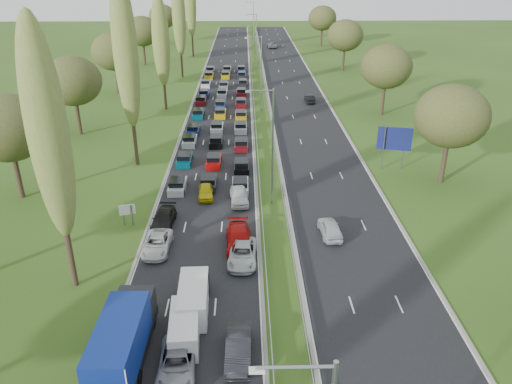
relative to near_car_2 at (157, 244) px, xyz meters
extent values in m
plane|color=#304B17|center=(10.40, 46.13, -0.69)|extent=(260.00, 260.00, 0.00)
cube|color=black|center=(3.65, 48.63, -0.69)|extent=(10.50, 215.00, 0.04)
cube|color=black|center=(17.15, 48.63, -0.69)|extent=(10.50, 215.00, 0.04)
cube|color=gray|center=(9.25, 48.63, -0.14)|extent=(0.06, 215.00, 0.32)
cube|color=gray|center=(11.55, 48.63, -0.14)|extent=(0.06, 215.00, 0.32)
cylinder|color=gray|center=(10.40, 9.13, 5.31)|extent=(0.18, 0.18, 12.00)
cylinder|color=gray|center=(10.40, 44.13, 5.31)|extent=(0.18, 0.18, 12.00)
cylinder|color=gray|center=(10.40, 79.13, 5.31)|extent=(0.18, 0.18, 12.00)
cylinder|color=gray|center=(10.40, 114.13, 5.31)|extent=(0.18, 0.18, 12.00)
cylinder|color=#2D2116|center=(-5.60, -4.87, 2.91)|extent=(0.44, 0.44, 7.20)
ellipsoid|color=olive|center=(-5.60, -4.87, 11.71)|extent=(2.80, 2.80, 16.00)
cylinder|color=#2D2116|center=(-5.60, 20.13, 3.27)|extent=(0.44, 0.44, 7.92)
ellipsoid|color=olive|center=(-5.60, 20.13, 12.95)|extent=(2.80, 2.80, 17.60)
cylinder|color=#2D2116|center=(-5.60, 45.13, 2.55)|extent=(0.44, 0.44, 6.48)
ellipsoid|color=olive|center=(-5.60, 45.13, 10.47)|extent=(2.80, 2.80, 14.40)
cylinder|color=#2D2116|center=(-5.60, 70.13, 2.91)|extent=(0.44, 0.44, 7.20)
ellipsoid|color=olive|center=(-5.60, 70.13, 11.71)|extent=(2.80, 2.80, 16.00)
cylinder|color=#2D2116|center=(-5.60, 95.13, 3.27)|extent=(0.44, 0.44, 7.92)
ellipsoid|color=olive|center=(-5.60, 95.13, 12.95)|extent=(2.80, 2.80, 17.60)
cylinder|color=#2D2116|center=(-16.10, 11.13, 1.73)|extent=(0.56, 0.56, 4.84)
ellipsoid|color=#38471E|center=(-16.10, 11.13, 7.01)|extent=(8.00, 8.00, 6.80)
cylinder|color=#2D2116|center=(-16.10, 32.13, 1.73)|extent=(0.56, 0.56, 4.84)
ellipsoid|color=#38471E|center=(-16.10, 32.13, 7.01)|extent=(8.00, 8.00, 6.80)
cylinder|color=#2D2116|center=(-16.10, 56.13, 1.73)|extent=(0.56, 0.56, 4.84)
ellipsoid|color=#38471E|center=(-16.10, 56.13, 7.01)|extent=(8.00, 8.00, 6.80)
cylinder|color=#2D2116|center=(-16.10, 84.13, 1.73)|extent=(0.56, 0.56, 4.84)
ellipsoid|color=#38471E|center=(-16.10, 84.13, 7.01)|extent=(8.00, 8.00, 6.80)
cylinder|color=#2D2116|center=(-16.10, 116.13, 1.73)|extent=(0.56, 0.56, 4.84)
ellipsoid|color=#38471E|center=(-16.10, 116.13, 7.01)|extent=(8.00, 8.00, 6.80)
cylinder|color=#2D2116|center=(29.90, 14.13, 1.73)|extent=(0.56, 0.56, 4.84)
ellipsoid|color=#38471E|center=(29.90, 14.13, 7.01)|extent=(8.00, 8.00, 6.80)
cylinder|color=#2D2116|center=(29.90, 41.13, 1.73)|extent=(0.56, 0.56, 4.84)
ellipsoid|color=#38471E|center=(29.90, 41.13, 7.01)|extent=(8.00, 8.00, 6.80)
cylinder|color=#2D2116|center=(29.90, 76.13, 1.73)|extent=(0.56, 0.56, 4.84)
ellipsoid|color=#38471E|center=(29.90, 76.13, 7.01)|extent=(8.00, 8.00, 6.80)
cylinder|color=#2D2116|center=(29.90, 111.13, 1.73)|extent=(0.56, 0.56, 4.84)
ellipsoid|color=#38471E|center=(29.90, 111.13, 7.01)|extent=(8.00, 8.00, 6.80)
cube|color=#B2B7BC|center=(0.25, 12.48, -0.25)|extent=(1.75, 4.00, 0.80)
cube|color=#053F4C|center=(0.19, 20.37, -0.25)|extent=(1.75, 4.00, 0.80)
cube|color=#B2B7BC|center=(0.14, 27.34, -0.25)|extent=(1.75, 4.00, 0.80)
cube|color=navy|center=(0.19, 31.97, -0.25)|extent=(1.75, 4.00, 0.80)
cube|color=#053F4C|center=(0.24, 40.28, -0.25)|extent=(1.75, 4.00, 0.80)
cube|color=#590F14|center=(0.02, 48.59, -0.25)|extent=(1.75, 4.00, 0.80)
cube|color=navy|center=(0.24, 53.21, -0.25)|extent=(1.75, 4.00, 0.80)
cube|color=silver|center=(0.00, 61.27, -0.25)|extent=(1.75, 4.00, 0.80)
cube|color=#BF990C|center=(0.16, 68.92, -0.25)|extent=(1.75, 4.00, 0.80)
cube|color=slate|center=(0.10, 74.63, -0.25)|extent=(1.75, 4.00, 0.80)
cube|color=black|center=(3.58, 13.24, -0.25)|extent=(1.75, 4.00, 0.80)
cube|color=#A50C0A|center=(3.81, 19.79, -0.25)|extent=(1.75, 4.00, 0.80)
cube|color=black|center=(3.75, 27.06, -0.25)|extent=(1.75, 4.00, 0.80)
cube|color=silver|center=(3.56, 33.02, -0.25)|extent=(1.75, 4.00, 0.80)
cube|color=#BF990C|center=(3.74, 40.54, -0.25)|extent=(1.75, 4.00, 0.80)
cube|color=navy|center=(3.52, 45.65, -0.25)|extent=(1.75, 4.00, 0.80)
cube|color=#B2B7BC|center=(3.51, 53.40, -0.25)|extent=(1.75, 4.00, 0.80)
cube|color=slate|center=(3.59, 59.75, -0.25)|extent=(1.75, 4.00, 0.80)
cube|color=#BF990C|center=(3.63, 69.32, -0.25)|extent=(1.75, 4.00, 0.80)
cube|color=slate|center=(3.81, 75.11, -0.25)|extent=(1.75, 4.00, 0.80)
cube|color=silver|center=(7.11, 12.32, -0.25)|extent=(1.75, 4.00, 0.80)
cube|color=black|center=(7.24, 18.03, -0.25)|extent=(1.75, 4.00, 0.80)
cube|color=#590F14|center=(7.16, 25.65, -0.25)|extent=(1.75, 4.00, 0.80)
cube|color=#B2B7BC|center=(7.04, 33.00, -0.25)|extent=(1.75, 4.00, 0.80)
cube|color=#BF990C|center=(7.04, 39.15, -0.25)|extent=(1.75, 4.00, 0.80)
cube|color=#590F14|center=(7.01, 46.72, -0.25)|extent=(1.75, 4.00, 0.80)
cube|color=#590F14|center=(7.04, 54.10, -0.25)|extent=(1.75, 4.00, 0.80)
cube|color=black|center=(7.32, 61.69, -0.25)|extent=(1.75, 4.00, 0.80)
cube|color=black|center=(7.08, 69.14, -0.25)|extent=(1.75, 4.00, 0.80)
cube|color=navy|center=(6.95, 75.22, -0.25)|extent=(1.75, 4.00, 0.80)
imported|color=silver|center=(0.00, 0.00, 0.00)|extent=(2.30, 4.83, 1.33)
imported|color=black|center=(-0.10, 4.56, 0.02)|extent=(2.19, 4.81, 1.37)
imported|color=gray|center=(3.43, -14.12, 0.03)|extent=(2.46, 5.08, 1.39)
imported|color=#05484C|center=(3.72, -7.47, 0.08)|extent=(2.41, 5.24, 1.48)
imported|color=#C3B40D|center=(3.45, 10.70, 0.00)|extent=(1.80, 3.99, 1.33)
imported|color=black|center=(7.16, -12.99, 0.09)|extent=(1.73, 4.63, 1.51)
imported|color=#AAB1B4|center=(7.40, -1.82, 0.04)|extent=(2.60, 5.20, 1.41)
imported|color=#9B0B09|center=(7.06, 0.44, 0.13)|extent=(2.43, 5.56, 1.59)
imported|color=silver|center=(7.01, 9.38, 0.11)|extent=(2.18, 4.69, 1.55)
imported|color=#B9BFC3|center=(15.38, 2.31, 0.07)|extent=(1.98, 4.41, 1.47)
imported|color=black|center=(19.12, 48.80, 0.00)|extent=(1.53, 4.10, 1.34)
imported|color=slate|center=(15.60, 108.31, 0.10)|extent=(2.72, 5.61, 1.54)
cube|color=black|center=(0.16, -13.22, 0.03)|extent=(2.38, 8.91, 0.50)
cube|color=navy|center=(0.16, -14.31, 1.82)|extent=(2.48, 6.73, 2.56)
cube|color=black|center=(0.16, -9.85, 0.88)|extent=(2.42, 2.18, 2.20)
cylinder|color=black|center=(0.16, -9.96, -0.17)|extent=(2.08, 1.00, 1.00)
cube|color=silver|center=(3.59, -11.29, 0.31)|extent=(1.87, 4.67, 1.87)
cube|color=black|center=(3.59, -9.24, 0.22)|extent=(1.82, 0.75, 1.49)
cylinder|color=black|center=(2.80, -9.80, -0.35)|extent=(0.23, 0.63, 0.63)
cylinder|color=black|center=(4.39, -12.78, -0.35)|extent=(0.23, 0.63, 0.63)
cube|color=silver|center=(3.90, -8.28, 0.40)|extent=(2.04, 5.09, 2.04)
cube|color=black|center=(3.90, -6.04, 0.30)|extent=(1.99, 0.81, 1.63)
cylinder|color=black|center=(3.04, -6.65, -0.32)|extent=(0.25, 0.69, 0.69)
cylinder|color=black|center=(4.77, -9.91, -0.32)|extent=(0.25, 0.69, 0.69)
cylinder|color=gray|center=(-3.90, 4.77, 0.36)|extent=(0.16, 0.16, 2.10)
cylinder|color=gray|center=(-3.10, 4.77, 0.36)|extent=(0.16, 0.16, 2.10)
cube|color=silver|center=(-3.50, 4.77, 0.91)|extent=(1.47, 0.53, 1.00)
cylinder|color=gray|center=(24.10, 18.13, 1.91)|extent=(0.16, 0.16, 5.20)
cylinder|color=gray|center=(26.50, 18.13, 1.91)|extent=(0.16, 0.16, 5.20)
cube|color=navy|center=(25.30, 18.13, 3.11)|extent=(3.91, 1.02, 2.80)
camera|label=1|loc=(7.72, -37.27, 22.36)|focal=35.00mm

